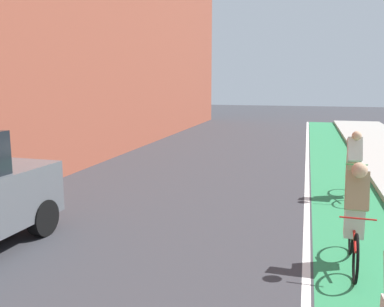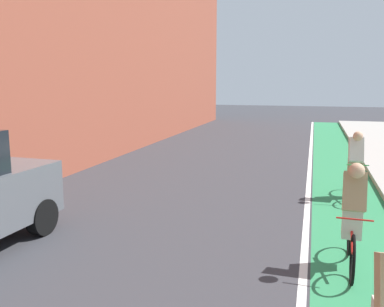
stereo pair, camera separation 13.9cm
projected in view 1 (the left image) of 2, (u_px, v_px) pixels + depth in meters
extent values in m
plane|color=#38383D|center=(206.00, 194.00, 10.39)|extent=(80.03, 80.03, 0.00)
cube|color=#2D8451|center=(341.00, 183.00, 11.43)|extent=(1.60, 36.38, 0.00)
cube|color=white|center=(307.00, 181.00, 11.67)|extent=(0.12, 36.38, 0.00)
cylinder|color=black|center=(43.00, 218.00, 7.52)|extent=(0.24, 0.67, 0.66)
torus|color=black|center=(356.00, 259.00, 5.73)|extent=(0.07, 0.70, 0.70)
torus|color=black|center=(351.00, 233.00, 6.72)|extent=(0.07, 0.70, 0.70)
cylinder|color=red|center=(354.00, 231.00, 6.19)|extent=(0.08, 0.96, 0.33)
cylinder|color=red|center=(354.00, 222.00, 6.35)|extent=(0.04, 0.12, 0.55)
cylinder|color=red|center=(358.00, 218.00, 5.71)|extent=(0.48, 0.04, 0.02)
cube|color=beige|center=(354.00, 219.00, 6.26)|extent=(0.29, 0.25, 0.56)
cube|color=tan|center=(357.00, 191.00, 6.06)|extent=(0.33, 0.41, 0.60)
sphere|color=tan|center=(359.00, 170.00, 5.86)|extent=(0.22, 0.22, 0.22)
torus|color=black|center=(356.00, 189.00, 9.47)|extent=(0.07, 0.69, 0.69)
torus|color=black|center=(349.00, 179.00, 10.48)|extent=(0.07, 0.69, 0.69)
cylinder|color=#338C3F|center=(353.00, 175.00, 9.94)|extent=(0.08, 0.96, 0.33)
cylinder|color=#338C3F|center=(352.00, 170.00, 10.10)|extent=(0.04, 0.12, 0.55)
cylinder|color=#338C3F|center=(357.00, 165.00, 9.45)|extent=(0.48, 0.04, 0.02)
cube|color=tan|center=(353.00, 168.00, 10.01)|extent=(0.29, 0.25, 0.56)
cube|color=beige|center=(355.00, 149.00, 9.81)|extent=(0.33, 0.41, 0.60)
sphere|color=tan|center=(357.00, 136.00, 9.60)|extent=(0.22, 0.22, 0.22)
cube|color=#333842|center=(354.00, 148.00, 9.93)|extent=(0.27, 0.28, 0.39)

